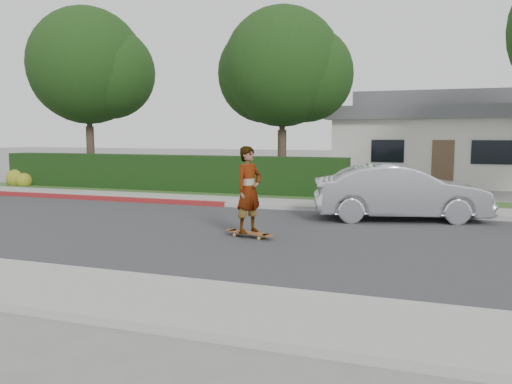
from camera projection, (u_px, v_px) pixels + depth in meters
The scene contains 14 objects.
ground at pixel (128, 227), 12.70m from camera, with size 120.00×120.00×0.00m, color slate.
road at pixel (128, 227), 12.70m from camera, with size 60.00×8.00×0.01m, color #2D2D30.
curb_far at pixel (198, 203), 16.54m from camera, with size 60.00×0.20×0.15m, color #9E9E99.
curb_red_section at pixel (73, 197), 18.15m from camera, with size 12.00×0.21×0.15m, color maroon.
sidewalk_far at pixel (209, 200), 17.39m from camera, with size 60.00×1.60×0.12m, color gray.
planting_strip at pixel (226, 195), 18.90m from camera, with size 60.00×1.60×0.10m, color #2D4C1E.
hedge at pixel (164, 173), 20.34m from camera, with size 15.00×1.00×1.50m, color black.
flowering_shrub at pixel (19, 180), 22.20m from camera, with size 1.40×1.00×0.90m.
tree_left at pixel (90, 70), 22.66m from camera, with size 5.99×5.21×8.00m.
tree_center at pixel (283, 71), 20.28m from camera, with size 5.66×4.84×7.44m.
house at pixel (445, 139), 24.92m from camera, with size 10.60×8.60×4.30m.
skateboard at pixel (249, 233), 11.40m from camera, with size 1.29×0.58×0.12m.
skateboarder at pixel (249, 190), 11.28m from camera, with size 0.72×0.47×1.96m, color white.
car_silver at pixel (400, 192), 13.71m from camera, with size 1.62×4.66×1.53m, color #B7B8BF.
Camera 1 is at (7.12, -10.78, 2.37)m, focal length 35.00 mm.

